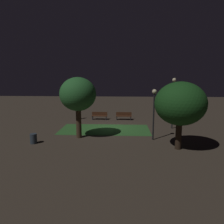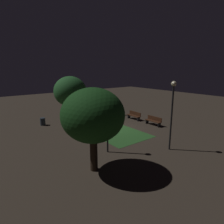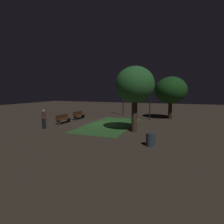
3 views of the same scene
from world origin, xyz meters
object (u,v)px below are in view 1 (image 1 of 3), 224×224
object	(u,v)px
bench_near_trees	(124,116)
tree_tall_center	(180,104)
bench_path_side	(100,115)
lamp_post_path_center	(173,95)
tree_back_right	(78,95)
trash_bin	(33,139)
pedestrian	(78,112)
lamp_post_near_wall	(154,105)

from	to	relation	value
bench_near_trees	tree_tall_center	bearing A→B (deg)	111.44
bench_path_side	lamp_post_path_center	bearing A→B (deg)	153.26
tree_back_right	lamp_post_path_center	size ratio (longest dim) A/B	1.03
bench_near_trees	tree_back_right	distance (m)	8.72
bench_near_trees	tree_tall_center	size ratio (longest dim) A/B	0.38
trash_bin	pedestrian	distance (m)	9.11
tree_back_right	lamp_post_path_center	xyz separation A→B (m)	(-8.42, -3.45, -0.30)
tree_back_right	trash_bin	bearing A→B (deg)	28.17
pedestrian	lamp_post_path_center	bearing A→B (deg)	159.12
bench_path_side	tree_back_right	world-z (taller)	tree_back_right
trash_bin	bench_near_trees	bearing A→B (deg)	-127.76
bench_near_trees	lamp_post_near_wall	bearing A→B (deg)	106.98
trash_bin	bench_path_side	bearing A→B (deg)	-114.57
tree_back_right	tree_tall_center	bearing A→B (deg)	162.63
lamp_post_near_wall	trash_bin	distance (m)	9.62
bench_path_side	tree_back_right	distance (m)	7.92
lamp_post_near_wall	trash_bin	bearing A→B (deg)	8.56
tree_tall_center	lamp_post_path_center	distance (m)	5.88
lamp_post_path_center	tree_back_right	bearing A→B (deg)	22.30
bench_path_side	lamp_post_near_wall	distance (m)	9.40
pedestrian	tree_tall_center	bearing A→B (deg)	133.47
bench_near_trees	lamp_post_path_center	xyz separation A→B (m)	(-4.67, 3.78, 2.79)
bench_near_trees	lamp_post_path_center	distance (m)	6.62
tree_back_right	bench_near_trees	bearing A→B (deg)	-117.47
lamp_post_path_center	lamp_post_near_wall	distance (m)	4.46
bench_near_trees	bench_path_side	size ratio (longest dim) A/B	0.99
lamp_post_near_wall	tree_back_right	bearing A→B (deg)	-2.83
tree_back_right	lamp_post_near_wall	xyz separation A→B (m)	(-6.06, 0.30, -0.77)
bench_path_side	pedestrian	xyz separation A→B (m)	(2.54, -0.05, 0.37)
lamp_post_path_center	lamp_post_near_wall	bearing A→B (deg)	57.77
bench_near_trees	lamp_post_near_wall	size ratio (longest dim) A/B	0.44
lamp_post_path_center	lamp_post_near_wall	size ratio (longest dim) A/B	1.20
tree_tall_center	trash_bin	xyz separation A→B (m)	(10.67, -0.67, -2.83)
bench_path_side	tree_back_right	xyz separation A→B (m)	(0.93, 7.23, 3.10)
bench_path_side	pedestrian	size ratio (longest dim) A/B	1.13
tree_tall_center	lamp_post_near_wall	distance (m)	2.56
bench_path_side	bench_near_trees	bearing A→B (deg)	-180.00
lamp_post_near_wall	pedestrian	size ratio (longest dim) A/B	2.52
bench_near_trees	pedestrian	xyz separation A→B (m)	(5.37, -0.05, 0.37)
lamp_post_path_center	pedestrian	xyz separation A→B (m)	(10.04, -3.83, -2.42)
bench_path_side	tree_tall_center	world-z (taller)	tree_tall_center
tree_tall_center	lamp_post_path_center	bearing A→B (deg)	-98.83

